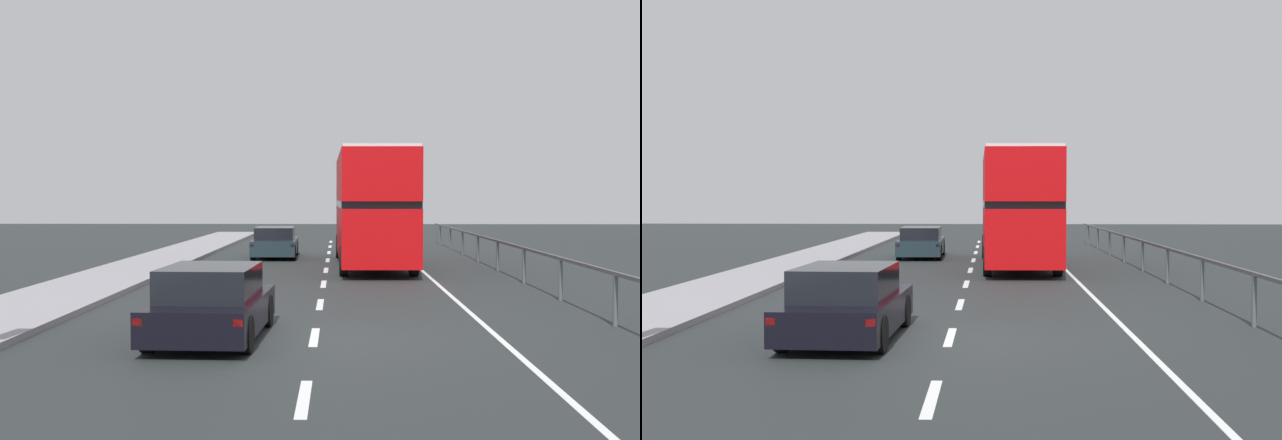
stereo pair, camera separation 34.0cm
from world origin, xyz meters
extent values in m
cube|color=#262B2C|center=(0.00, 0.00, -0.05)|extent=(74.52, 120.00, 0.10)
cube|color=silver|center=(0.00, -4.34, 0.00)|extent=(0.16, 1.90, 0.01)
cube|color=silver|center=(0.00, 0.01, 0.00)|extent=(0.16, 1.90, 0.01)
cube|color=silver|center=(0.00, 4.36, 0.00)|extent=(0.16, 1.90, 0.01)
cube|color=silver|center=(0.00, 8.72, 0.00)|extent=(0.16, 1.90, 0.01)
cube|color=silver|center=(0.00, 13.07, 0.00)|extent=(0.16, 1.90, 0.01)
cube|color=silver|center=(0.00, 17.42, 0.00)|extent=(0.16, 1.90, 0.01)
cube|color=silver|center=(0.00, 21.78, 0.00)|extent=(0.16, 1.90, 0.01)
cube|color=silver|center=(0.00, 26.13, 0.00)|extent=(0.16, 1.90, 0.01)
cube|color=silver|center=(0.00, 30.48, 0.00)|extent=(0.16, 1.90, 0.01)
cube|color=silver|center=(3.43, 9.00, 0.00)|extent=(0.12, 46.00, 0.01)
cube|color=#4A5155|center=(6.07, 9.00, 1.07)|extent=(0.08, 42.00, 0.08)
cylinder|color=#4A5155|center=(6.07, 1.36, 0.53)|extent=(0.10, 0.10, 1.07)
cylinder|color=#4A5155|center=(6.07, 5.18, 0.53)|extent=(0.10, 0.10, 1.07)
cylinder|color=#4A5155|center=(6.07, 9.00, 0.53)|extent=(0.10, 0.10, 1.07)
cylinder|color=#4A5155|center=(6.07, 12.82, 0.53)|extent=(0.10, 0.10, 1.07)
cylinder|color=#4A5155|center=(6.07, 16.64, 0.53)|extent=(0.10, 0.10, 1.07)
cylinder|color=#4A5155|center=(6.07, 20.45, 0.53)|extent=(0.10, 0.10, 1.07)
cylinder|color=#4A5155|center=(6.07, 24.27, 0.53)|extent=(0.10, 0.10, 1.07)
cylinder|color=#4A5155|center=(6.07, 28.09, 0.53)|extent=(0.10, 0.10, 1.07)
cube|color=#BF090C|center=(1.71, 14.74, 1.30)|extent=(2.72, 10.59, 1.90)
cube|color=black|center=(1.71, 14.74, 2.37)|extent=(2.73, 10.17, 0.24)
cube|color=#BF090C|center=(1.71, 14.74, 3.34)|extent=(2.72, 10.59, 1.71)
cube|color=silver|center=(1.71, 14.74, 4.24)|extent=(2.66, 10.38, 0.10)
cube|color=black|center=(1.62, 19.99, 1.39)|extent=(2.27, 0.08, 1.33)
cube|color=yellow|center=(1.62, 19.99, 3.77)|extent=(1.51, 0.07, 0.28)
cylinder|color=black|center=(0.48, 18.59, 0.50)|extent=(0.30, 1.00, 1.00)
cylinder|color=black|center=(2.80, 18.64, 0.50)|extent=(0.30, 1.00, 1.00)
cylinder|color=black|center=(0.62, 11.05, 0.50)|extent=(0.30, 1.00, 1.00)
cylinder|color=black|center=(2.94, 11.09, 0.50)|extent=(0.30, 1.00, 1.00)
cube|color=black|center=(-1.88, -0.16, 0.48)|extent=(1.97, 4.13, 0.60)
cube|color=black|center=(-1.89, -0.37, 1.07)|extent=(1.69, 2.30, 0.59)
cube|color=red|center=(-2.76, -2.14, 0.63)|extent=(0.16, 0.07, 0.12)
cube|color=red|center=(-1.14, -2.20, 0.63)|extent=(0.16, 0.07, 0.12)
cylinder|color=black|center=(-2.66, 1.20, 0.32)|extent=(0.22, 0.65, 0.64)
cylinder|color=black|center=(-1.00, 1.14, 0.32)|extent=(0.22, 0.65, 0.64)
cylinder|color=black|center=(-2.76, -1.47, 0.32)|extent=(0.22, 0.65, 0.64)
cylinder|color=black|center=(-1.09, -1.53, 0.32)|extent=(0.22, 0.65, 0.64)
cube|color=#19282F|center=(-2.29, 18.83, 0.49)|extent=(1.93, 4.42, 0.63)
cube|color=black|center=(-2.29, 18.61, 1.07)|extent=(1.67, 2.44, 0.52)
cube|color=red|center=(-3.07, 16.66, 0.65)|extent=(0.16, 0.06, 0.12)
cube|color=red|center=(-1.43, 16.69, 0.65)|extent=(0.16, 0.06, 0.12)
cylinder|color=black|center=(-3.16, 20.31, 0.32)|extent=(0.21, 0.64, 0.64)
cylinder|color=black|center=(-1.48, 20.34, 0.32)|extent=(0.21, 0.64, 0.64)
cylinder|color=black|center=(-3.10, 17.32, 0.32)|extent=(0.21, 0.64, 0.64)
cylinder|color=black|center=(-1.42, 17.36, 0.32)|extent=(0.21, 0.64, 0.64)
camera|label=1|loc=(0.45, -14.19, 2.62)|focal=42.90mm
camera|label=2|loc=(0.79, -14.18, 2.62)|focal=42.90mm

